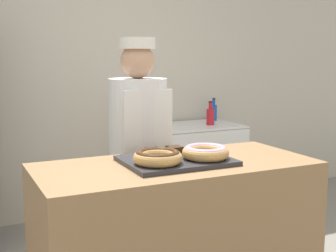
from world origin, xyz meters
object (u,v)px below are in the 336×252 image
at_px(baker_person, 139,160).
at_px(chest_freezer, 191,168).
at_px(brownie_back_right, 175,149).
at_px(bottle_red, 210,116).
at_px(bottle_blue, 214,112).
at_px(donut_chocolate_glaze, 158,156).
at_px(brownie_back_left, 154,151).
at_px(donut_light_glaze, 205,152).
at_px(serving_tray, 176,161).

xyz_separation_m(baker_person, chest_freezer, (1.02, 1.21, -0.42)).
xyz_separation_m(brownie_back_right, bottle_red, (1.15, 1.56, -0.06)).
distance_m(chest_freezer, bottle_blue, 0.65).
relative_size(donut_chocolate_glaze, chest_freezer, 0.26).
xyz_separation_m(bottle_blue, bottle_red, (-0.18, -0.25, -0.00)).
relative_size(donut_chocolate_glaze, bottle_red, 1.07).
distance_m(donut_chocolate_glaze, baker_person, 0.66).
height_order(donut_chocolate_glaze, bottle_red, bottle_red).
distance_m(baker_person, bottle_red, 1.66).
distance_m(bottle_blue, bottle_red, 0.31).
bearing_deg(brownie_back_right, baker_person, 96.93).
relative_size(chest_freezer, bottle_blue, 4.03).
height_order(brownie_back_left, brownie_back_right, same).
distance_m(donut_chocolate_glaze, brownie_back_left, 0.23).
bearing_deg(brownie_back_right, bottle_red, 53.68).
relative_size(donut_light_glaze, chest_freezer, 0.26).
bearing_deg(serving_tray, brownie_back_right, 66.94).
bearing_deg(donut_light_glaze, serving_tray, 153.56).
bearing_deg(bottle_blue, donut_light_glaze, -121.93).
bearing_deg(bottle_blue, serving_tray, -125.52).
bearing_deg(brownie_back_left, donut_light_glaze, -47.36).
xyz_separation_m(chest_freezer, bottle_red, (0.17, -0.06, 0.51)).
height_order(donut_light_glaze, baker_person, baker_person).
xyz_separation_m(donut_chocolate_glaze, baker_person, (0.15, 0.62, -0.16)).
bearing_deg(donut_chocolate_glaze, bottle_red, 52.85).
relative_size(serving_tray, baker_person, 0.34).
bearing_deg(bottle_red, baker_person, -136.12).
height_order(brownie_back_right, bottle_red, bottle_red).
bearing_deg(donut_light_glaze, brownie_back_left, 132.64).
height_order(baker_person, bottle_red, baker_person).
relative_size(baker_person, bottle_red, 7.08).
bearing_deg(bottle_red, chest_freezer, 160.34).
bearing_deg(brownie_back_left, bottle_blue, 51.09).
xyz_separation_m(serving_tray, bottle_red, (1.21, 1.71, -0.03)).
xyz_separation_m(donut_light_glaze, chest_freezer, (0.90, 1.84, -0.59)).
relative_size(brownie_back_left, brownie_back_right, 1.00).
bearing_deg(baker_person, chest_freezer, 49.87).
bearing_deg(bottle_red, brownie_back_left, -129.21).
height_order(baker_person, bottle_blue, baker_person).
distance_m(serving_tray, brownie_back_right, 0.16).
height_order(serving_tray, chest_freezer, serving_tray).
bearing_deg(brownie_back_left, bottle_red, 50.79).
bearing_deg(serving_tray, brownie_back_left, 113.06).
distance_m(donut_chocolate_glaze, chest_freezer, 2.26).
bearing_deg(brownie_back_left, brownie_back_right, 0.00).
xyz_separation_m(donut_light_glaze, bottle_blue, (1.26, 2.02, -0.08)).
bearing_deg(brownie_back_left, donut_chocolate_glaze, -108.55).
height_order(donut_chocolate_glaze, donut_light_glaze, same).
height_order(donut_light_glaze, brownie_back_left, donut_light_glaze).
height_order(brownie_back_left, bottle_red, bottle_red).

